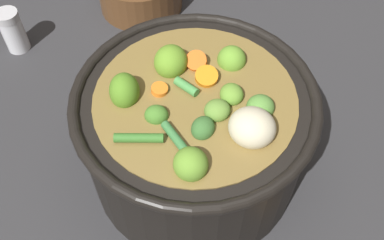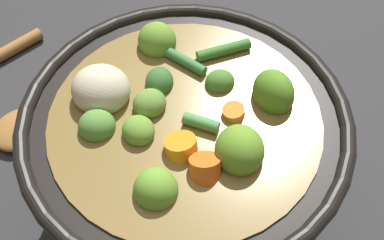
% 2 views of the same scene
% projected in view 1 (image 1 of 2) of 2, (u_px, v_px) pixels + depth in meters
% --- Properties ---
extents(ground_plane, '(1.10, 1.10, 0.00)m').
position_uv_depth(ground_plane, '(195.00, 165.00, 0.61)').
color(ground_plane, '#2D2D30').
extents(cooking_pot, '(0.28, 0.28, 0.17)m').
position_uv_depth(cooking_pot, '(195.00, 132.00, 0.55)').
color(cooking_pot, black).
rests_on(cooking_pot, ground_plane).
extents(salt_shaker, '(0.04, 0.04, 0.07)m').
position_uv_depth(salt_shaker, '(13.00, 31.00, 0.72)').
color(salt_shaker, silver).
rests_on(salt_shaker, ground_plane).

